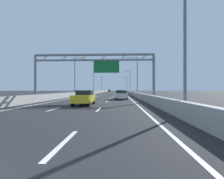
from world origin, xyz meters
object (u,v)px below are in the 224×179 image
streetlamp_left_mid (76,74)px  streetlamp_right_distant (127,83)px  white_car (121,95)px  streetlamp_left_far (94,81)px  streetlamp_right_far (129,80)px  yellow_car (84,97)px  sign_gantry (95,65)px  streetlamp_right_near (181,31)px  red_car (120,92)px  streetlamp_right_mid (136,74)px  streetlamp_left_distant (102,83)px  black_car (109,91)px

streetlamp_left_mid → streetlamp_right_distant: same height
streetlamp_left_mid → white_car: 19.52m
streetlamp_left_far → streetlamp_right_distant: size_ratio=1.00×
streetlamp_left_mid → streetlamp_right_far: bearing=65.3°
streetlamp_left_mid → yellow_car: 27.52m
sign_gantry → streetlamp_right_far: bearing=82.2°
streetlamp_left_mid → yellow_car: streetlamp_left_mid is taller
streetlamp_right_near → red_car: 41.45m
streetlamp_right_mid → yellow_car: bearing=-106.3°
streetlamp_right_mid → streetlamp_right_distant: 64.97m
streetlamp_right_near → streetlamp_right_mid: 32.49m
streetlamp_left_distant → red_car: 57.70m
streetlamp_right_far → white_car: 48.19m
sign_gantry → streetlamp_right_far: (7.25, 53.00, 0.56)m
white_car → black_car: 96.60m
streetlamp_left_mid → streetlamp_left_distant: size_ratio=1.00×
streetlamp_left_far → red_car: size_ratio=2.25×
black_car → red_car: bearing=-84.3°
streetlamp_right_near → yellow_car: size_ratio=2.16×
streetlamp_left_mid → yellow_car: size_ratio=2.16×
red_car → black_car: (-7.20, 72.47, 0.02)m
white_car → streetlamp_left_distant: bearing=97.9°
black_car → sign_gantry: bearing=-87.7°
streetlamp_right_mid → black_car: (-11.26, 80.97, -4.65)m
streetlamp_right_far → streetlamp_left_distant: same height
streetlamp_left_far → sign_gantry: bearing=-81.7°
streetlamp_right_far → red_car: 24.77m
streetlamp_right_distant → red_car: streetlamp_right_distant is taller
streetlamp_right_near → streetlamp_left_far: size_ratio=1.00×
streetlamp_right_far → yellow_car: streetlamp_right_far is taller
streetlamp_left_far → white_car: bearing=-76.9°
black_car → streetlamp_left_far: bearing=-94.3°
streetlamp_right_mid → streetlamp_right_distant: bearing=90.0°
streetlamp_left_mid → streetlamp_right_far: (14.93, 32.49, 0.00)m
streetlamp_left_distant → white_car: size_ratio=2.08×
yellow_car → white_car: bearing=70.4°
white_car → streetlamp_right_far: bearing=85.5°
streetlamp_right_mid → streetlamp_right_far: size_ratio=1.00×
streetlamp_left_distant → red_car: bearing=-79.1°
sign_gantry → streetlamp_left_mid: bearing=110.5°
streetlamp_left_mid → black_car: bearing=87.4°
streetlamp_right_near → streetlamp_left_far: same height
white_car → streetlamp_right_near: bearing=-77.6°
streetlamp_right_far → sign_gantry: bearing=-97.8°
streetlamp_left_mid → streetlamp_right_near: bearing=-65.3°
streetlamp_left_mid → streetlamp_left_distant: (0.00, 64.97, 0.00)m
streetlamp_left_mid → streetlamp_right_mid: same height
streetlamp_left_mid → white_car: (11.16, -15.33, -4.64)m
streetlamp_right_mid → streetlamp_right_distant: same height
streetlamp_right_distant → black_car: bearing=125.1°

